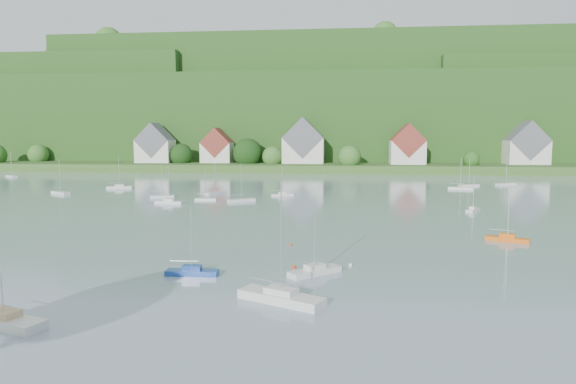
{
  "coord_description": "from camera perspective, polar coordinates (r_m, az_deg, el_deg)",
  "views": [
    {
      "loc": [
        19.97,
        -14.8,
        13.99
      ],
      "look_at": [
        10.63,
        75.0,
        4.0
      ],
      "focal_mm": 32.09,
      "sensor_mm": 36.0,
      "label": 1
    }
  ],
  "objects": [
    {
      "name": "far_shore_strip",
      "position": [
        216.09,
        0.62,
        3.0
      ],
      "size": [
        600.0,
        60.0,
        3.0
      ],
      "primitive_type": "cube",
      "color": "#32551F",
      "rests_on": "ground"
    },
    {
      "name": "forested_ridge",
      "position": [
        284.18,
        2.0,
        8.11
      ],
      "size": [
        620.0,
        181.22,
        69.89
      ],
      "color": "#193E14",
      "rests_on": "ground"
    },
    {
      "name": "village_building_0",
      "position": [
        215.32,
        -14.5,
        4.92
      ],
      "size": [
        14.0,
        10.4,
        16.0
      ],
      "color": "beige",
      "rests_on": "far_shore_strip"
    },
    {
      "name": "village_building_1",
      "position": [
        209.9,
        -7.87,
        4.83
      ],
      "size": [
        12.0,
        9.36,
        14.0
      ],
      "color": "beige",
      "rests_on": "far_shore_strip"
    },
    {
      "name": "village_building_2",
      "position": [
        203.38,
        1.72,
        5.26
      ],
      "size": [
        16.0,
        11.44,
        18.0
      ],
      "color": "beige",
      "rests_on": "far_shore_strip"
    },
    {
      "name": "village_building_3",
      "position": [
        202.4,
        13.09,
        4.86
      ],
      "size": [
        13.0,
        10.4,
        15.5
      ],
      "color": "beige",
      "rests_on": "far_shore_strip"
    },
    {
      "name": "village_building_4",
      "position": [
        216.49,
        24.89,
        4.57
      ],
      "size": [
        15.0,
        10.4,
        16.5
      ],
      "color": "beige",
      "rests_on": "far_shore_strip"
    },
    {
      "name": "near_sailboat_1",
      "position": [
        53.1,
        -10.6,
        -8.62
      ],
      "size": [
        5.29,
        1.61,
        7.09
      ],
      "rotation": [
        0.0,
        0.0,
        0.03
      ],
      "color": "#1E4296",
      "rests_on": "ground"
    },
    {
      "name": "near_sailboat_2",
      "position": [
        44.33,
        -28.98,
        -12.24
      ],
      "size": [
        7.33,
        4.18,
        9.54
      ],
      "rotation": [
        0.0,
        0.0,
        -0.33
      ],
      "color": "silver",
      "rests_on": "ground"
    },
    {
      "name": "near_sailboat_3",
      "position": [
        52.5,
        2.98,
        -8.66
      ],
      "size": [
        5.44,
        5.12,
        7.88
      ],
      "rotation": [
        0.0,
        0.0,
        0.73
      ],
      "color": "silver",
      "rests_on": "ground"
    },
    {
      "name": "near_sailboat_4",
      "position": [
        44.09,
        -0.77,
        -11.5
      ],
      "size": [
        7.8,
        5.32,
        10.32
      ],
      "rotation": [
        0.0,
        0.0,
        -0.46
      ],
      "color": "silver",
      "rests_on": "ground"
    },
    {
      "name": "near_sailboat_5",
      "position": [
        74.26,
        23.13,
        -4.73
      ],
      "size": [
        5.57,
        3.63,
        7.33
      ],
      "rotation": [
        0.0,
        0.0,
        -0.43
      ],
      "color": "orange",
      "rests_on": "ground"
    },
    {
      "name": "mooring_buoy_1",
      "position": [
        56.24,
        6.93,
        -8.14
      ],
      "size": [
        0.39,
        0.39,
        0.39
      ],
      "primitive_type": "sphere",
      "color": "white",
      "rests_on": "ground"
    },
    {
      "name": "mooring_buoy_2",
      "position": [
        54.96,
        0.65,
        -8.43
      ],
      "size": [
        0.45,
        0.45,
        0.45
      ],
      "primitive_type": "sphere",
      "color": "red",
      "rests_on": "ground"
    },
    {
      "name": "mooring_buoy_3",
      "position": [
        65.83,
        0.31,
        -5.96
      ],
      "size": [
        0.39,
        0.39,
        0.39
      ],
      "primitive_type": "sphere",
      "color": "red",
      "rests_on": "ground"
    },
    {
      "name": "far_sailboat_cluster",
      "position": [
        129.35,
        3.03,
        0.26
      ],
      "size": [
        202.67,
        69.26,
        8.71
      ],
      "color": "silver",
      "rests_on": "ground"
    }
  ]
}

